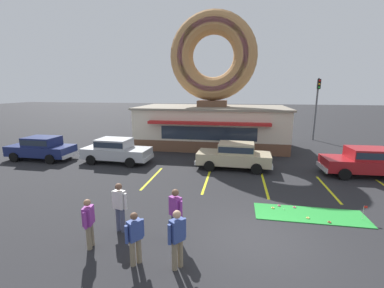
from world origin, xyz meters
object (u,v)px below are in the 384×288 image
(pedestrian_blue_sweater_man, at_px, (176,212))
(golf_ball, at_px, (284,209))
(pedestrian_clipboard_woman, at_px, (177,237))
(car_champagne, at_px, (234,155))
(car_navy, at_px, (41,147))
(traffic_light_pole, at_px, (317,101))
(trash_bin, at_px, (121,145))
(pedestrian_leather_jacket_man, at_px, (89,221))
(car_red, at_px, (366,161))
(putting_flag_pin, at_px, (365,209))
(pedestrian_hooded_kid, at_px, (135,236))
(car_silver, at_px, (116,150))
(pedestrian_beanie_man, at_px, (120,205))

(pedestrian_blue_sweater_man, bearing_deg, golf_ball, 35.41)
(golf_ball, bearing_deg, pedestrian_clipboard_woman, -130.50)
(car_champagne, bearing_deg, car_navy, -179.04)
(car_navy, distance_m, pedestrian_blue_sweater_man, 13.85)
(car_champagne, height_order, traffic_light_pole, traffic_light_pole)
(trash_bin, bearing_deg, pedestrian_leather_jacket_man, -69.01)
(golf_ball, distance_m, car_red, 7.41)
(putting_flag_pin, relative_size, pedestrian_blue_sweater_man, 0.32)
(pedestrian_blue_sweater_man, distance_m, pedestrian_hooded_kid, 1.60)
(pedestrian_hooded_kid, distance_m, pedestrian_leather_jacket_man, 1.75)
(pedestrian_blue_sweater_man, relative_size, pedestrian_clipboard_woman, 1.02)
(car_navy, xyz_separation_m, traffic_light_pole, (20.53, 10.72, 2.84))
(car_navy, height_order, pedestrian_clipboard_woman, pedestrian_clipboard_woman)
(car_navy, distance_m, car_champagne, 13.15)
(pedestrian_clipboard_woman, bearing_deg, pedestrian_leather_jacket_man, 170.94)
(pedestrian_leather_jacket_man, distance_m, trash_bin, 12.99)
(car_navy, distance_m, car_red, 20.42)
(pedestrian_clipboard_woman, bearing_deg, golf_ball, 49.50)
(trash_bin, distance_m, traffic_light_pole, 18.13)
(putting_flag_pin, bearing_deg, car_navy, 163.18)
(car_navy, bearing_deg, trash_bin, 38.48)
(car_silver, height_order, pedestrian_leather_jacket_man, car_silver)
(pedestrian_blue_sweater_man, xyz_separation_m, traffic_light_pole, (9.13, 18.58, 2.75))
(pedestrian_clipboard_woman, distance_m, traffic_light_pole, 21.93)
(putting_flag_pin, height_order, car_silver, car_silver)
(putting_flag_pin, distance_m, pedestrian_blue_sweater_man, 7.05)
(pedestrian_leather_jacket_man, xyz_separation_m, pedestrian_clipboard_woman, (2.85, -0.46, 0.07))
(car_navy, relative_size, pedestrian_clipboard_woman, 2.70)
(pedestrian_blue_sweater_man, bearing_deg, car_navy, 145.42)
(car_champagne, distance_m, pedestrian_hooded_kid, 9.79)
(pedestrian_leather_jacket_man, bearing_deg, pedestrian_clipboard_woman, -9.06)
(pedestrian_leather_jacket_man, bearing_deg, pedestrian_hooded_kid, -16.41)
(putting_flag_pin, height_order, pedestrian_beanie_man, pedestrian_beanie_man)
(car_red, xyz_separation_m, car_silver, (-15.02, 0.13, 0.00))
(putting_flag_pin, bearing_deg, pedestrian_beanie_man, -165.25)
(car_champagne, height_order, pedestrian_leather_jacket_man, car_champagne)
(car_navy, height_order, pedestrian_blue_sweater_man, pedestrian_blue_sweater_man)
(pedestrian_blue_sweater_man, bearing_deg, pedestrian_clipboard_woman, -74.64)
(putting_flag_pin, bearing_deg, golf_ball, 173.84)
(car_champagne, relative_size, pedestrian_leather_jacket_man, 2.92)
(pedestrian_leather_jacket_man, bearing_deg, traffic_light_pole, 59.16)
(golf_ball, bearing_deg, car_champagne, 111.13)
(car_navy, distance_m, pedestrian_clipboard_woman, 14.93)
(car_navy, bearing_deg, golf_ball, -18.67)
(pedestrian_hooded_kid, height_order, trash_bin, pedestrian_hooded_kid)
(putting_flag_pin, relative_size, pedestrian_leather_jacket_man, 0.35)
(pedestrian_hooded_kid, bearing_deg, pedestrian_leather_jacket_man, 163.59)
(pedestrian_clipboard_woman, relative_size, traffic_light_pole, 0.29)
(car_silver, height_order, pedestrian_blue_sweater_man, pedestrian_blue_sweater_man)
(pedestrian_hooded_kid, xyz_separation_m, trash_bin, (-6.33, 12.62, -0.35))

